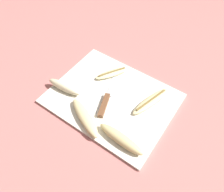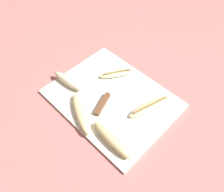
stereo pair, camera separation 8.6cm
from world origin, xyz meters
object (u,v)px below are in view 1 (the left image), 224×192
Objects in this scene: banana_pale_long at (64,87)px; banana_soft_right at (112,73)px; banana_spotted_left at (121,139)px; knife at (106,102)px; banana_mellow_near at (85,117)px; banana_ripe_center at (151,101)px.

banana_pale_long is 1.03× the size of banana_soft_right.
banana_spotted_left reaches higher than banana_soft_right.
knife is 1.41× the size of banana_soft_right.
banana_soft_right is 0.79× the size of banana_mellow_near.
banana_ripe_center is 1.29× the size of banana_soft_right.
banana_soft_right is (-0.07, 0.14, 0.00)m from knife.
banana_spotted_left reaches higher than knife.
banana_pale_long is 0.84× the size of banana_spotted_left.
knife is 1.15× the size of banana_spotted_left.
banana_soft_right is at bearing 58.32° from banana_pale_long.
banana_ripe_center and banana_soft_right have the same top height.
banana_pale_long is at bearing 172.67° from knife.
knife is 0.17m from banana_spotted_left.
knife is 1.09× the size of banana_ripe_center.
banana_soft_right is at bearing 101.39° from banana_mellow_near.
banana_pale_long is at bearing -155.62° from banana_ripe_center.
knife is at bearing -143.46° from banana_ripe_center.
banana_mellow_near is at bearing -21.36° from banana_pale_long.
banana_spotted_left reaches higher than banana_ripe_center.
banana_soft_right is at bearing 96.54° from knife.
banana_spotted_left is at bearing -49.45° from banana_soft_right.
banana_soft_right is at bearing 130.55° from banana_spotted_left.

